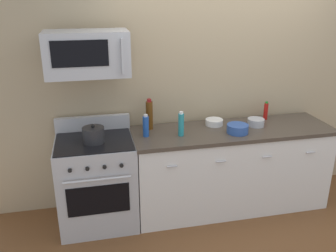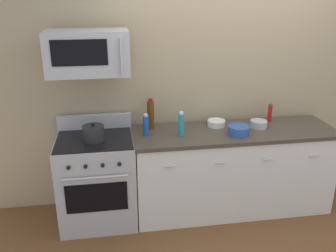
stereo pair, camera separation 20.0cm
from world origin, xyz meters
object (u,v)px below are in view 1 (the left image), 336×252
at_px(bowl_steel_prep, 256,122).
at_px(bottle_hot_sauce_red, 266,111).
at_px(bowl_white_ceramic, 214,122).
at_px(bowl_blue_mixing, 238,128).
at_px(stockpot, 94,135).
at_px(microwave, 87,53).
at_px(bottle_dish_soap, 181,124).
at_px(range_oven, 97,181).
at_px(bottle_wine_amber, 149,115).
at_px(bottle_soda_blue, 146,126).

bearing_deg(bowl_steel_prep, bottle_hot_sauce_red, 41.30).
relative_size(bottle_hot_sauce_red, bowl_steel_prep, 1.15).
relative_size(bowl_white_ceramic, bowl_blue_mixing, 0.86).
relative_size(bowl_blue_mixing, stockpot, 1.06).
bearing_deg(microwave, bottle_dish_soap, -7.10).
height_order(bowl_white_ceramic, bowl_blue_mixing, bowl_blue_mixing).
height_order(range_oven, bowl_steel_prep, range_oven).
height_order(bottle_hot_sauce_red, bottle_dish_soap, bottle_dish_soap).
relative_size(microwave, bottle_wine_amber, 2.29).
bearing_deg(bottle_dish_soap, bowl_blue_mixing, -5.12).
xyz_separation_m(bottle_hot_sauce_red, bottle_dish_soap, (-1.05, -0.27, 0.02)).
distance_m(range_oven, bottle_soda_blue, 0.76).
xyz_separation_m(microwave, bowl_blue_mixing, (1.44, -0.16, -0.78)).
xyz_separation_m(bottle_dish_soap, bottle_soda_blue, (-0.34, 0.06, -0.01)).
relative_size(range_oven, stockpot, 5.20).
xyz_separation_m(range_oven, bowl_blue_mixing, (1.44, -0.11, 0.50)).
xyz_separation_m(microwave, bottle_dish_soap, (0.85, -0.11, -0.71)).
xyz_separation_m(bottle_soda_blue, bowl_steel_prep, (1.20, 0.04, -0.07)).
bearing_deg(stockpot, bowl_blue_mixing, -2.41).
relative_size(microwave, bottle_dish_soap, 2.96).
distance_m(microwave, bottle_dish_soap, 1.12).
xyz_separation_m(range_oven, bowl_steel_prep, (1.71, 0.04, 0.49)).
bearing_deg(microwave, stockpot, -90.13).
bearing_deg(stockpot, bowl_steel_prep, 3.01).
xyz_separation_m(range_oven, bottle_dish_soap, (0.85, -0.06, 0.57)).
distance_m(bottle_hot_sauce_red, bottle_dish_soap, 1.08).
xyz_separation_m(bowl_blue_mixing, bowl_steel_prep, (0.27, 0.15, -0.01)).
relative_size(bottle_hot_sauce_red, bottle_soda_blue, 0.90).
height_order(range_oven, stockpot, stockpot).
xyz_separation_m(range_oven, bottle_soda_blue, (0.51, 0.00, 0.56)).
bearing_deg(bowl_steel_prep, microwave, 179.72).
distance_m(range_oven, stockpot, 0.53).
xyz_separation_m(microwave, stockpot, (-0.00, -0.10, -0.75)).
bearing_deg(bottle_soda_blue, bowl_white_ceramic, 11.31).
bearing_deg(bottle_hot_sauce_red, microwave, -175.07).
xyz_separation_m(range_oven, stockpot, (-0.00, -0.05, 0.53)).
relative_size(microwave, bowl_blue_mixing, 3.40).
relative_size(bottle_wine_amber, bowl_steel_prep, 1.82).
bearing_deg(bottle_soda_blue, range_oven, -179.91).
bearing_deg(bottle_hot_sauce_red, stockpot, -172.15).
distance_m(bottle_wine_amber, bottle_soda_blue, 0.21).
bearing_deg(bowl_steel_prep, stockpot, -176.99).
relative_size(bottle_wine_amber, stockpot, 1.58).
relative_size(bottle_wine_amber, bottle_soda_blue, 1.43).
distance_m(bottle_hot_sauce_red, stockpot, 1.92).
bearing_deg(bowl_steel_prep, range_oven, -178.77).
bearing_deg(stockpot, bottle_hot_sauce_red, 7.85).
distance_m(bottle_wine_amber, bowl_steel_prep, 1.14).
bearing_deg(bottle_hot_sauce_red, bottle_wine_amber, -179.20).
xyz_separation_m(bottle_wine_amber, bottle_hot_sauce_red, (1.32, 0.02, -0.06)).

